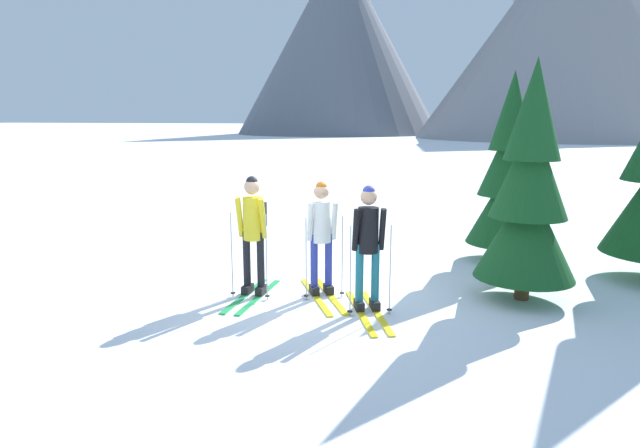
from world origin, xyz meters
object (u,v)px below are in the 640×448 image
at_px(skier_in_white, 322,234).
at_px(pine_tree_mid, 509,176).
at_px(pine_tree_near, 529,193).
at_px(skier_in_yellow, 253,228).
at_px(skier_in_black, 368,243).

distance_m(skier_in_white, pine_tree_mid, 4.02).
bearing_deg(skier_in_white, pine_tree_mid, 46.47).
relative_size(skier_in_white, pine_tree_near, 0.50).
bearing_deg(skier_in_yellow, skier_in_black, -8.08).
distance_m(skier_in_black, pine_tree_mid, 3.95).
xyz_separation_m(skier_in_black, pine_tree_mid, (1.95, 3.38, 0.62)).
xyz_separation_m(skier_in_black, pine_tree_near, (2.09, 1.09, 0.62)).
xyz_separation_m(skier_in_white, skier_in_black, (0.79, -0.50, 0.02)).
distance_m(skier_in_yellow, pine_tree_near, 3.98).
bearing_deg(skier_in_black, pine_tree_mid, 60.01).
relative_size(pine_tree_near, pine_tree_mid, 1.00).
xyz_separation_m(skier_in_white, pine_tree_mid, (2.73, 2.88, 0.64)).
height_order(skier_in_yellow, skier_in_white, skier_in_yellow).
height_order(skier_in_white, pine_tree_near, pine_tree_near).
height_order(skier_in_yellow, skier_in_black, skier_in_yellow).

